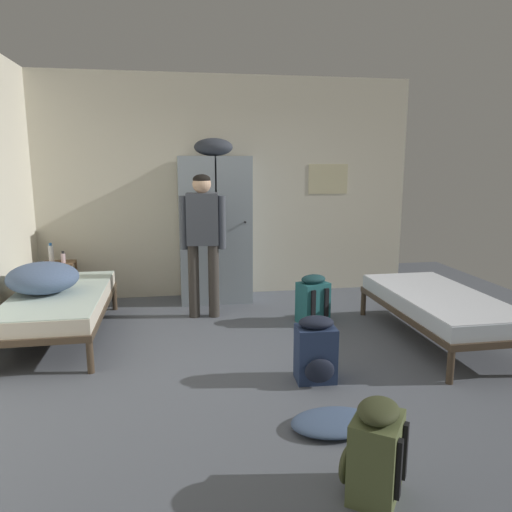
% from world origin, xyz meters
% --- Properties ---
extents(ground_plane, '(7.92, 7.92, 0.00)m').
position_xyz_m(ground_plane, '(0.00, 0.00, 0.00)').
color(ground_plane, '#565B66').
extents(room_backdrop, '(4.98, 5.01, 2.88)m').
position_xyz_m(room_backdrop, '(-1.22, 1.26, 1.44)').
color(room_backdrop, beige).
rests_on(room_backdrop, ground_plane).
extents(locker_bank, '(0.90, 0.55, 2.07)m').
position_xyz_m(locker_bank, '(-0.20, 2.19, 0.97)').
color(locker_bank, '#8C99A3').
rests_on(locker_bank, ground_plane).
extents(shelf_unit, '(0.38, 0.30, 0.57)m').
position_xyz_m(shelf_unit, '(-2.13, 2.19, 0.35)').
color(shelf_unit, brown).
rests_on(shelf_unit, ground_plane).
extents(bed_right, '(0.90, 1.90, 0.49)m').
position_xyz_m(bed_right, '(1.88, 0.33, 0.38)').
color(bed_right, '#473828').
rests_on(bed_right, ground_plane).
extents(bed_left_rear, '(0.90, 1.90, 0.49)m').
position_xyz_m(bed_left_rear, '(-1.88, 1.04, 0.38)').
color(bed_left_rear, '#473828').
rests_on(bed_left_rear, ground_plane).
extents(bedding_heap, '(0.69, 0.63, 0.31)m').
position_xyz_m(bedding_heap, '(-2.02, 1.02, 0.65)').
color(bedding_heap, slate).
rests_on(bedding_heap, bed_left_rear).
extents(person_traveler, '(0.52, 0.25, 1.65)m').
position_xyz_m(person_traveler, '(-0.40, 1.50, 0.99)').
color(person_traveler, '#3D3833').
rests_on(person_traveler, ground_plane).
extents(water_bottle, '(0.06, 0.06, 0.24)m').
position_xyz_m(water_bottle, '(-2.21, 2.21, 0.68)').
color(water_bottle, white).
rests_on(water_bottle, shelf_unit).
extents(lotion_bottle, '(0.06, 0.06, 0.14)m').
position_xyz_m(lotion_bottle, '(-2.06, 2.15, 0.63)').
color(lotion_bottle, beige).
rests_on(lotion_bottle, shelf_unit).
extents(backpack_navy, '(0.33, 0.35, 0.55)m').
position_xyz_m(backpack_navy, '(0.39, -0.35, 0.26)').
color(backpack_navy, navy).
rests_on(backpack_navy, ground_plane).
extents(backpack_olive, '(0.42, 0.41, 0.55)m').
position_xyz_m(backpack_olive, '(0.30, -1.76, 0.26)').
color(backpack_olive, '#566038').
rests_on(backpack_olive, ground_plane).
extents(backpack_teal, '(0.38, 0.39, 0.55)m').
position_xyz_m(backpack_teal, '(0.79, 1.10, 0.26)').
color(backpack_teal, '#23666B').
rests_on(backpack_teal, ground_plane).
extents(clothes_pile_denim, '(0.60, 0.40, 0.09)m').
position_xyz_m(clothes_pile_denim, '(0.31, -1.08, 0.05)').
color(clothes_pile_denim, '#42567A').
rests_on(clothes_pile_denim, ground_plane).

